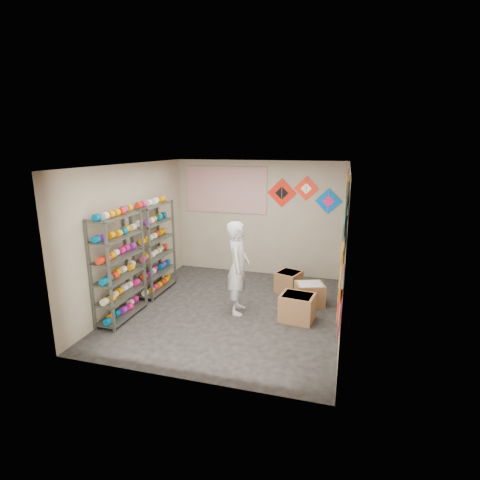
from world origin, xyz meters
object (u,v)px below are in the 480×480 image
(carton_a, at_px, (297,307))
(carton_b, at_px, (309,294))
(shelf_rack_front, at_px, (119,268))
(carton_c, at_px, (289,282))
(shelf_rack_back, at_px, (155,249))
(shopkeeper, at_px, (238,268))

(carton_a, distance_m, carton_b, 0.74)
(shelf_rack_front, relative_size, carton_c, 3.83)
(shelf_rack_front, height_order, shelf_rack_back, same)
(shelf_rack_back, xyz_separation_m, carton_b, (3.19, 0.19, -0.73))
(shelf_rack_front, relative_size, shopkeeper, 1.10)
(shopkeeper, relative_size, carton_b, 3.24)
(shelf_rack_back, distance_m, carton_c, 2.90)
(shelf_rack_front, height_order, carton_a, shelf_rack_front)
(shelf_rack_back, bearing_deg, carton_b, 3.44)
(shopkeeper, bearing_deg, shelf_rack_back, 67.61)
(shelf_rack_front, relative_size, shelf_rack_back, 1.00)
(shelf_rack_back, bearing_deg, shopkeeper, -14.02)
(carton_b, bearing_deg, carton_c, 111.28)
(shelf_rack_back, relative_size, carton_a, 3.30)
(carton_c, bearing_deg, shelf_rack_front, -122.89)
(shelf_rack_back, distance_m, carton_b, 3.28)
(shelf_rack_front, distance_m, carton_b, 3.60)
(shelf_rack_front, xyz_separation_m, shelf_rack_back, (0.00, 1.30, 0.00))
(shelf_rack_back, bearing_deg, carton_c, 15.97)
(shelf_rack_back, xyz_separation_m, shopkeeper, (1.94, -0.48, -0.09))
(carton_b, xyz_separation_m, carton_c, (-0.49, 0.58, -0.00))
(shopkeeper, height_order, carton_a, shopkeeper)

